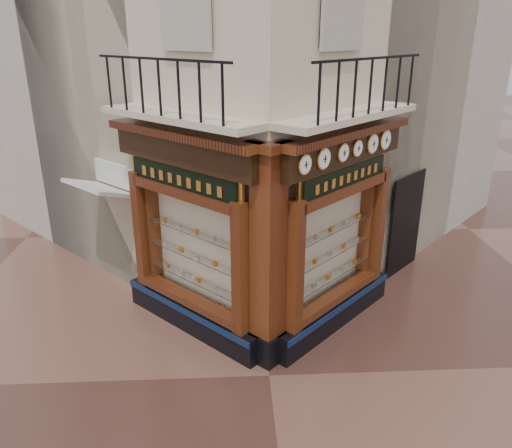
{
  "coord_description": "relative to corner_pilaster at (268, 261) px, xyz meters",
  "views": [
    {
      "loc": [
        -0.6,
        -7.07,
        5.55
      ],
      "look_at": [
        -0.12,
        2.0,
        2.04
      ],
      "focal_mm": 35.0,
      "sensor_mm": 36.0,
      "label": 1
    }
  ],
  "objects": [
    {
      "name": "signboard_right",
      "position": [
        1.46,
        1.01,
        1.15
      ],
      "size": [
        2.01,
        2.01,
        0.54
      ],
      "rotation": [
        0.0,
        0.0,
        0.79
      ],
      "color": "gold",
      "rests_on": "ground"
    },
    {
      "name": "clock_d",
      "position": [
        1.65,
        1.04,
        1.67
      ],
      "size": [
        0.25,
        0.25,
        0.31
      ],
      "rotation": [
        0.0,
        0.0,
        0.79
      ],
      "color": "gold",
      "rests_on": "ground"
    },
    {
      "name": "signboard_left",
      "position": [
        -1.46,
        1.01,
        1.15
      ],
      "size": [
        2.14,
        2.14,
        0.57
      ],
      "rotation": [
        0.0,
        0.0,
        2.36
      ],
      "color": "gold",
      "rests_on": "ground"
    },
    {
      "name": "shopfront_left",
      "position": [
        -1.41,
        1.07,
        0.03
      ],
      "size": [
        2.86,
        2.86,
        3.98
      ],
      "rotation": [
        0.0,
        0.0,
        2.36
      ],
      "color": "black",
      "rests_on": "ground"
    },
    {
      "name": "ground",
      "position": [
        0.0,
        -0.5,
        -1.95
      ],
      "size": [
        80.0,
        80.0,
        0.0
      ],
      "primitive_type": "plane",
      "color": "#472821",
      "rests_on": "ground"
    },
    {
      "name": "shopfront_right",
      "position": [
        1.41,
        1.07,
        0.03
      ],
      "size": [
        2.86,
        2.86,
        3.98
      ],
      "rotation": [
        0.0,
        0.0,
        0.79
      ],
      "color": "black",
      "rests_on": "ground"
    },
    {
      "name": "balcony",
      "position": [
        0.0,
        0.99,
        2.27
      ],
      "size": [
        5.94,
        2.97,
        1.03
      ],
      "color": "beige",
      "rests_on": "ground"
    },
    {
      "name": "clock_c",
      "position": [
        1.32,
        0.72,
        1.67
      ],
      "size": [
        0.27,
        0.27,
        0.33
      ],
      "rotation": [
        0.0,
        0.0,
        0.79
      ],
      "color": "gold",
      "rests_on": "ground"
    },
    {
      "name": "neighbour_left",
      "position": [
        -2.47,
        8.13,
        3.55
      ],
      "size": [
        11.31,
        11.31,
        11.0
      ],
      "primitive_type": "cube",
      "rotation": [
        0.0,
        0.0,
        0.79
      ],
      "color": "#BDB5A5",
      "rests_on": "ground"
    },
    {
      "name": "clock_e",
      "position": [
        2.02,
        1.42,
        1.67
      ],
      "size": [
        0.3,
        0.3,
        0.38
      ],
      "rotation": [
        0.0,
        0.0,
        0.79
      ],
      "color": "gold",
      "rests_on": "ground"
    },
    {
      "name": "awning",
      "position": [
        -3.41,
        2.7,
        -1.95
      ],
      "size": [
        1.67,
        1.67,
        0.35
      ],
      "primitive_type": null,
      "rotation": [
        0.31,
        0.0,
        2.36
      ],
      "color": "silver",
      "rests_on": "ground"
    },
    {
      "name": "clock_f",
      "position": [
        2.36,
        1.76,
        1.67
      ],
      "size": [
        0.31,
        0.31,
        0.39
      ],
      "rotation": [
        0.0,
        0.0,
        0.79
      ],
      "color": "gold",
      "rests_on": "ground"
    },
    {
      "name": "main_building",
      "position": [
        0.0,
        5.66,
        4.05
      ],
      "size": [
        11.31,
        11.31,
        12.0
      ],
      "primitive_type": "cube",
      "rotation": [
        0.0,
        0.0,
        0.79
      ],
      "color": "beige",
      "rests_on": "ground"
    },
    {
      "name": "corner_pilaster",
      "position": [
        0.0,
        0.0,
        0.0
      ],
      "size": [
        0.85,
        0.85,
        3.98
      ],
      "rotation": [
        0.0,
        0.0,
        0.79
      ],
      "color": "black",
      "rests_on": "ground"
    },
    {
      "name": "clock_a",
      "position": [
        0.55,
        -0.05,
        1.67
      ],
      "size": [
        0.27,
        0.27,
        0.33
      ],
      "rotation": [
        0.0,
        0.0,
        0.79
      ],
      "color": "gold",
      "rests_on": "ground"
    },
    {
      "name": "neighbour_right",
      "position": [
        2.47,
        8.13,
        3.55
      ],
      "size": [
        11.31,
        11.31,
        11.0
      ],
      "primitive_type": "cube",
      "rotation": [
        0.0,
        0.0,
        0.79
      ],
      "color": "#BDB5A5",
      "rests_on": "ground"
    },
    {
      "name": "clock_b",
      "position": [
        0.91,
        0.31,
        1.67
      ],
      "size": [
        0.29,
        0.29,
        0.36
      ],
      "rotation": [
        0.0,
        0.0,
        0.79
      ],
      "color": "gold",
      "rests_on": "ground"
    }
  ]
}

